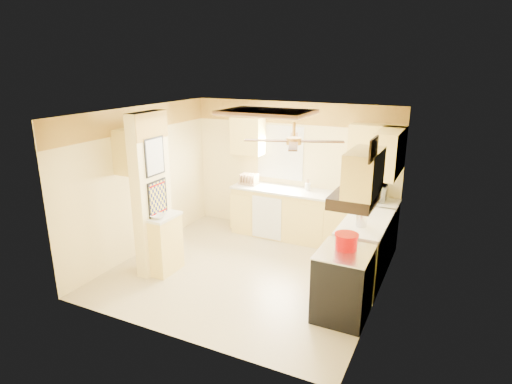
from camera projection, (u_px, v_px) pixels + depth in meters
The scene contains 34 objects.
floor at pixel (247, 271), 6.79m from camera, with size 4.00×4.00×0.00m, color tan.
ceiling at pixel (246, 112), 6.06m from camera, with size 4.00×4.00×0.00m, color white.
wall_back at pixel (292, 169), 8.06m from camera, with size 4.00×4.00×0.00m, color #FFE79B.
wall_front at pixel (169, 242), 4.79m from camera, with size 4.00×4.00×0.00m, color #FFE79B.
wall_left at pixel (142, 181), 7.26m from camera, with size 3.80×3.80×0.00m, color #FFE79B.
wall_right at pixel (382, 216), 5.59m from camera, with size 3.80×3.80×0.00m, color #FFE79B.
wallpaper_border at pixel (293, 113), 7.74m from camera, with size 4.00×0.02×0.40m, color #FFD24B.
partition_column at pixel (152, 194), 6.52m from camera, with size 0.20×0.70×2.50m, color #FFE79B.
partition_ledge at pixel (166, 245), 6.66m from camera, with size 0.25×0.55×0.90m, color #FEDF73.
ledge_top at pixel (165, 217), 6.52m from camera, with size 0.28×0.58×0.04m, color white.
lower_cabinets_back at pixel (311, 218), 7.83m from camera, with size 3.00×0.60×0.90m, color #FEDF73.
lower_cabinets_right at pixel (365, 251), 6.47m from camera, with size 0.60×1.40×0.90m, color #FEDF73.
countertop_back at pixel (312, 194), 7.68m from camera, with size 3.04×0.64×0.04m, color white.
countertop_right at pixel (367, 222), 6.33m from camera, with size 0.64×1.44×0.04m, color white.
dishwasher_panel at pixel (267, 218), 7.88m from camera, with size 0.58×0.02×0.80m, color white.
window at pixel (280, 152), 8.07m from camera, with size 0.92×0.02×1.02m.
upper_cab_back_left at pixel (248, 136), 8.09m from camera, with size 0.60×0.35×0.70m, color #FEDF73.
upper_cab_back_right at pixel (377, 146), 7.09m from camera, with size 0.90×0.35×0.70m, color #FEDF73.
upper_cab_right at pixel (389, 153), 6.57m from camera, with size 0.35×1.00×0.70m, color #FEDF73.
upper_cab_left_wall at pixel (137, 150), 6.80m from camera, with size 0.35×0.75×0.70m, color #FEDF73.
upper_cab_over_stove at pixel (364, 172), 4.99m from camera, with size 0.35×0.76×0.52m, color #FEDF73.
stove at pixel (343, 283), 5.49m from camera, with size 0.68×0.77×0.92m.
range_hood at pixel (355, 198), 5.12m from camera, with size 0.50×0.76×0.14m, color black.
poster_menu at pixel (155, 157), 6.30m from camera, with size 0.02×0.42×0.57m.
poster_nashville at pixel (158, 198), 6.49m from camera, with size 0.02×0.42×0.57m.
ceiling_light_panel at pixel (267, 112), 6.47m from camera, with size 1.35×0.95×0.06m.
ceiling_fan at pixel (294, 141), 5.11m from camera, with size 1.15×1.15×0.26m.
vent_grate at pixel (374, 149), 4.52m from camera, with size 0.02×0.40×0.25m, color black.
microwave at pixel (371, 192), 7.24m from camera, with size 0.50×0.34×0.28m, color white.
bowl at pixel (158, 216), 6.41m from camera, with size 0.21×0.21×0.05m, color white.
dutch_oven at pixel (346, 241), 5.39m from camera, with size 0.30×0.30×0.20m.
kettle at pixel (362, 219), 6.07m from camera, with size 0.15×0.15×0.24m.
dish_rack at pixel (249, 180), 8.19m from camera, with size 0.35×0.27×0.20m.
utensil_crock at pixel (308, 187), 7.80m from camera, with size 0.10×0.10×0.21m.
Camera 1 is at (2.81, -5.45, 3.18)m, focal length 30.00 mm.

